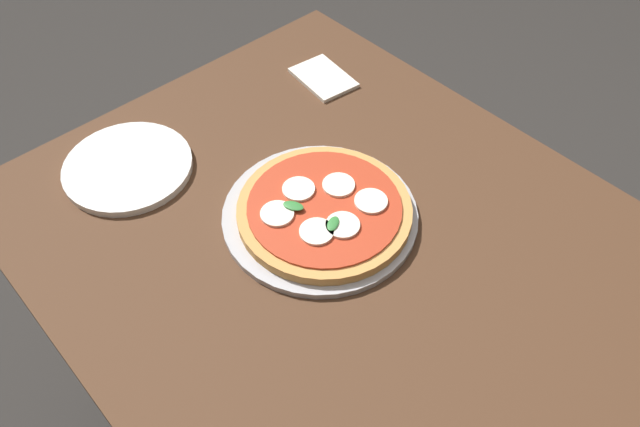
{
  "coord_description": "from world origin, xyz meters",
  "views": [
    {
      "loc": [
        -0.41,
        0.45,
        1.54
      ],
      "look_at": [
        0.08,
        -0.01,
        0.76
      ],
      "focal_mm": 34.81,
      "sensor_mm": 36.0,
      "label": 1
    }
  ],
  "objects_px": {
    "dining_table": "(350,290)",
    "napkin": "(323,78)",
    "serving_tray": "(320,215)",
    "pizza": "(324,210)",
    "plate_white": "(128,167)"
  },
  "relations": [
    {
      "from": "dining_table",
      "to": "pizza",
      "type": "height_order",
      "value": "pizza"
    },
    {
      "from": "serving_tray",
      "to": "napkin",
      "type": "relative_size",
      "value": 2.51
    },
    {
      "from": "serving_tray",
      "to": "napkin",
      "type": "height_order",
      "value": "serving_tray"
    },
    {
      "from": "dining_table",
      "to": "napkin",
      "type": "relative_size",
      "value": 8.69
    },
    {
      "from": "pizza",
      "to": "plate_white",
      "type": "xyz_separation_m",
      "value": [
        0.32,
        0.18,
        -0.02
      ]
    },
    {
      "from": "serving_tray",
      "to": "plate_white",
      "type": "distance_m",
      "value": 0.36
    },
    {
      "from": "napkin",
      "to": "dining_table",
      "type": "bearing_deg",
      "value": 143.4
    },
    {
      "from": "dining_table",
      "to": "pizza",
      "type": "distance_m",
      "value": 0.16
    },
    {
      "from": "serving_tray",
      "to": "plate_white",
      "type": "height_order",
      "value": "plate_white"
    },
    {
      "from": "plate_white",
      "to": "napkin",
      "type": "relative_size",
      "value": 1.76
    },
    {
      "from": "dining_table",
      "to": "napkin",
      "type": "bearing_deg",
      "value": -36.6
    },
    {
      "from": "serving_tray",
      "to": "napkin",
      "type": "bearing_deg",
      "value": -43.52
    },
    {
      "from": "plate_white",
      "to": "napkin",
      "type": "height_order",
      "value": "plate_white"
    },
    {
      "from": "serving_tray",
      "to": "pizza",
      "type": "bearing_deg",
      "value": -157.9
    },
    {
      "from": "dining_table",
      "to": "pizza",
      "type": "relative_size",
      "value": 3.91
    }
  ]
}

